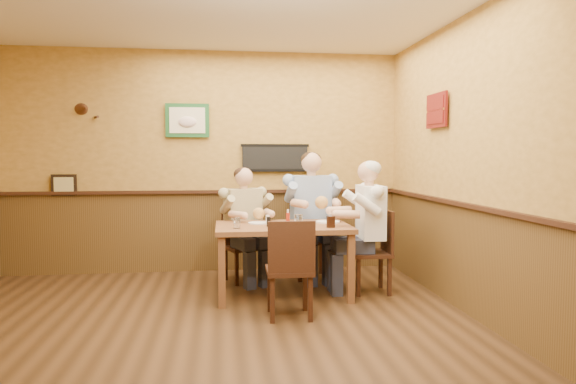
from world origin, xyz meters
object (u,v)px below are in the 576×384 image
Objects in this scene: pepper_shaker at (269,222)px; diner_blue_polo at (311,222)px; dining_table at (283,233)px; chair_back_left at (243,246)px; water_glass_mid at (298,221)px; chair_near_side at (289,268)px; cola_tumbler at (331,222)px; hot_sauce_bottle at (288,219)px; water_glass_left at (237,223)px; diner_white_elder at (370,234)px; chair_right_end at (370,251)px; chair_back_right at (311,238)px; salt_shaker at (268,220)px; diner_tan_shirt at (243,230)px.

diner_blue_polo is at bearing 55.24° from pepper_shaker.
chair_back_left reaches higher than dining_table.
chair_back_left is at bearing 120.53° from water_glass_mid.
chair_near_side is 7.74× the size of cola_tumbler.
hot_sauce_bottle is at bearing 163.01° from cola_tumbler.
hot_sauce_bottle is at bearing 6.89° from water_glass_left.
diner_white_elder is at bearing -49.16° from chair_back_left.
chair_right_end is 0.66m from cola_tumbler.
diner_white_elder reaches higher than chair_back_right.
pepper_shaker is (-0.59, -0.85, 0.12)m from diner_blue_polo.
chair_back_right reaches higher than pepper_shaker.
chair_right_end is 9.13× the size of salt_shaker.
dining_table is 0.77m from chair_near_side.
salt_shaker is at bearing -135.99° from chair_back_right.
hot_sauce_bottle reaches higher than salt_shaker.
diner_tan_shirt is 12.30× the size of salt_shaker.
cola_tumbler is 0.70m from salt_shaker.
chair_near_side is 0.77m from cola_tumbler.
pepper_shaker is at bearing -83.31° from chair_right_end.
dining_table is 0.86m from diner_blue_polo.
chair_back_left is 0.94m from water_glass_left.
diner_tan_shirt is 0.88× the size of diner_blue_polo.
chair_back_left is 0.62× the size of diner_blue_polo.
pepper_shaker is at bearing -91.53° from salt_shaker.
chair_near_side reaches higher than chair_right_end.
chair_right_end is 0.74× the size of diner_tan_shirt.
cola_tumbler is 1.20× the size of salt_shaker.
diner_blue_polo reaches higher than cola_tumbler.
diner_tan_shirt is at bearing 106.95° from pepper_shaker.
chair_near_side is at bearing -112.27° from chair_back_right.
diner_blue_polo is at bearing 73.12° from water_glass_mid.
chair_back_right is 1.07m from water_glass_mid.
chair_near_side is at bearing -96.14° from hot_sauce_bottle.
diner_blue_polo reaches higher than chair_back_right.
chair_back_left is at bearing 157.24° from diner_tan_shirt.
chair_back_left is 1.44m from chair_near_side.
diner_white_elder reaches higher than chair_near_side.
dining_table is 0.22m from salt_shaker.
chair_near_side reaches higher than cola_tumbler.
chair_near_side is at bearing -51.44° from chair_right_end.
diner_white_elder is 9.58× the size of water_glass_mid.
chair_back_left is 0.88m from pepper_shaker.
chair_right_end is (0.52, -0.75, -0.03)m from chair_back_right.
dining_table is 0.80m from chair_back_left.
dining_table is at bearing -88.82° from diner_white_elder.
chair_back_left is at bearing -179.16° from diner_blue_polo.
diner_tan_shirt is 1.50m from diner_white_elder.
diner_white_elder is at bearing -3.99° from salt_shaker.
salt_shaker is (0.33, 0.26, -0.00)m from water_glass_left.
water_glass_mid reaches higher than water_glass_left.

